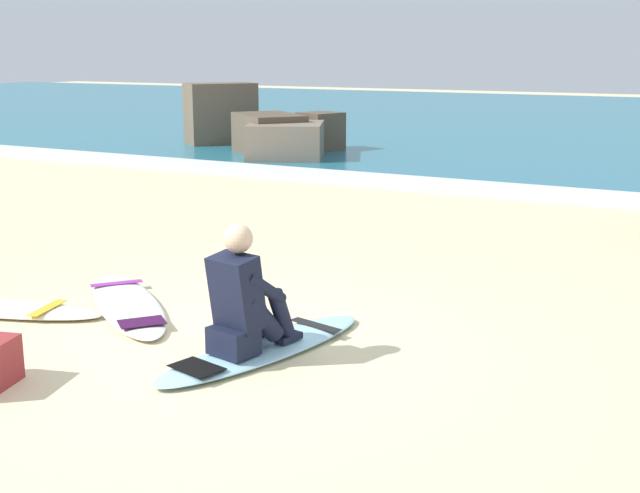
{
  "coord_description": "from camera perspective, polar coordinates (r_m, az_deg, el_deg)",
  "views": [
    {
      "loc": [
        3.54,
        -5.05,
        2.22
      ],
      "look_at": [
        0.17,
        1.22,
        0.55
      ],
      "focal_mm": 47.41,
      "sensor_mm": 36.0,
      "label": 1
    }
  ],
  "objects": [
    {
      "name": "ground_plane",
      "position": [
        6.56,
        -6.42,
        -6.68
      ],
      "size": [
        80.0,
        80.0,
        0.0
      ],
      "primitive_type": "plane",
      "color": "beige"
    },
    {
      "name": "sea",
      "position": [
        26.93,
        20.81,
        7.73
      ],
      "size": [
        80.0,
        28.0,
        0.1
      ],
      "primitive_type": "cube",
      "color": "teal",
      "rests_on": "ground"
    },
    {
      "name": "breaking_foam",
      "position": [
        13.56,
        12.78,
        3.69
      ],
      "size": [
        80.0,
        0.9,
        0.11
      ],
      "primitive_type": "cube",
      "color": "white",
      "rests_on": "ground"
    },
    {
      "name": "surfboard_main",
      "position": [
        6.38,
        -3.8,
        -6.85
      ],
      "size": [
        0.98,
        2.12,
        0.08
      ],
      "color": "#9ED1E5",
      "rests_on": "ground"
    },
    {
      "name": "surfer_seated",
      "position": [
        6.14,
        -5.11,
        -3.76
      ],
      "size": [
        0.46,
        0.75,
        0.95
      ],
      "color": "black",
      "rests_on": "surfboard_main"
    },
    {
      "name": "surfboard_spare_far",
      "position": [
        7.62,
        -12.86,
        -3.8
      ],
      "size": [
        1.94,
        1.72,
        0.08
      ],
      "color": "white",
      "rests_on": "ground"
    },
    {
      "name": "rock_outcrop_distant",
      "position": [
        18.11,
        -3.93,
        7.8
      ],
      "size": [
        4.42,
        3.44,
        1.47
      ],
      "color": "brown",
      "rests_on": "ground"
    }
  ]
}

